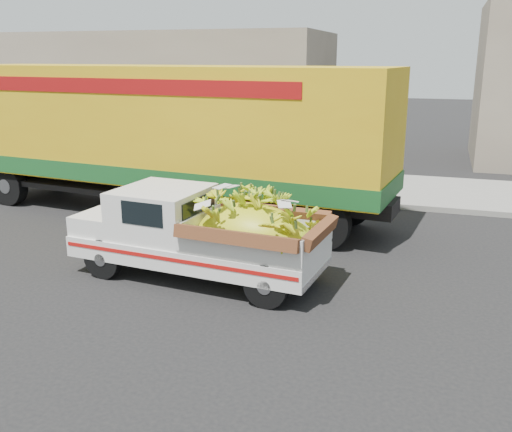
% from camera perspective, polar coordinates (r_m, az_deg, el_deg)
% --- Properties ---
extents(ground, '(100.00, 100.00, 0.00)m').
position_cam_1_polar(ground, '(12.15, -11.77, -3.98)').
color(ground, black).
rests_on(ground, ground).
extents(curb, '(60.00, 0.25, 0.15)m').
position_cam_1_polar(curb, '(17.08, -2.37, 2.31)').
color(curb, gray).
rests_on(curb, ground).
extents(sidewalk, '(60.00, 4.00, 0.14)m').
position_cam_1_polar(sidewalk, '(19.02, -0.17, 3.69)').
color(sidewalk, gray).
rests_on(sidewalk, ground).
extents(building_left, '(18.00, 6.00, 5.00)m').
position_cam_1_polar(building_left, '(27.37, -12.58, 12.13)').
color(building_left, gray).
rests_on(building_left, ground).
extents(pickup_truck, '(4.84, 2.15, 1.65)m').
position_cam_1_polar(pickup_truck, '(10.43, -4.14, -1.84)').
color(pickup_truck, black).
rests_on(pickup_truck, ground).
extents(semi_trailer, '(12.04, 3.79, 3.80)m').
position_cam_1_polar(semi_trailer, '(14.88, -9.21, 8.15)').
color(semi_trailer, black).
rests_on(semi_trailer, ground).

